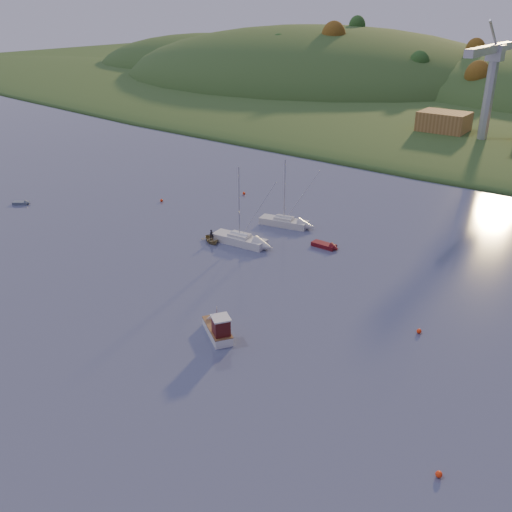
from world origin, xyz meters
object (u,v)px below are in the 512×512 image
Objects in this scene: sailboat_near at (240,239)px; sailboat_far at (284,221)px; fishing_boat at (216,326)px; red_tender at (329,247)px; grey_dinghy at (24,203)px; canoe at (212,239)px.

sailboat_near is 1.08× the size of sailboat_far.
fishing_boat is 25.86m from red_tender.
grey_dinghy is at bearing 21.27° from fishing_boat.
canoe is at bearing -157.94° from sailboat_near.
fishing_boat is 1.48× the size of red_tender.
canoe is at bearing -22.18° from grey_dinghy.
sailboat_near is 9.56m from sailboat_far.
sailboat_far reaches higher than grey_dinghy.
grey_dinghy reaches higher than canoe.
canoe is (-3.55, -1.82, -0.36)m from sailboat_near.
sailboat_near reaches higher than fishing_boat.
sailboat_near is 4.01m from canoe.
red_tender is at bearing -28.85° from canoe.
grey_dinghy is at bearing -167.63° from sailboat_far.
grey_dinghy is (-50.01, -14.39, -0.06)m from red_tender.
sailboat_far reaches higher than fishing_boat.
canoe is at bearing -123.53° from sailboat_far.
red_tender is (-1.78, 25.79, -0.55)m from fishing_boat.
red_tender is (9.84, -3.50, -0.39)m from sailboat_far.
sailboat_near is 12.41m from red_tender.
sailboat_far is 2.52× the size of red_tender.
grey_dinghy is at bearing 133.06° from canoe.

